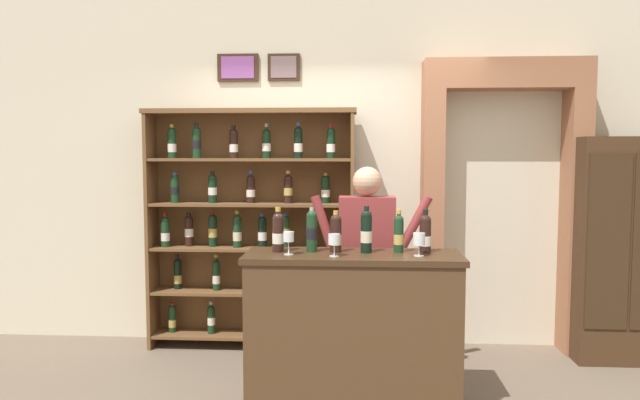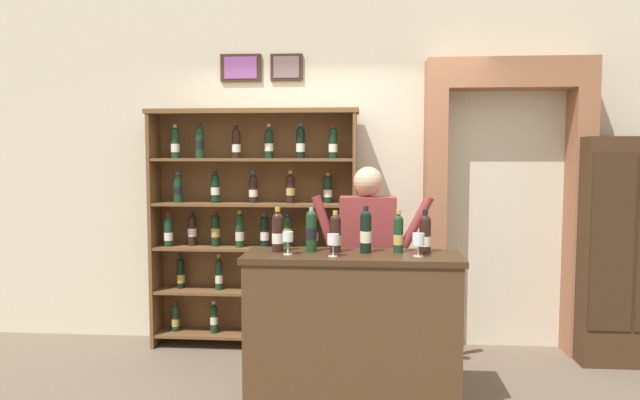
{
  "view_description": "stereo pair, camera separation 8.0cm",
  "coord_description": "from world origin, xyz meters",
  "px_view_note": "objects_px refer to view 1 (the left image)",
  "views": [
    {
      "loc": [
        0.2,
        -3.83,
        1.71
      ],
      "look_at": [
        -0.06,
        0.22,
        1.39
      ],
      "focal_mm": 33.0,
      "sensor_mm": 36.0,
      "label": 1
    },
    {
      "loc": [
        0.28,
        -3.82,
        1.71
      ],
      "look_at": [
        -0.06,
        0.22,
        1.39
      ],
      "focal_mm": 33.0,
      "sensor_mm": 36.0,
      "label": 2
    }
  ],
  "objects_px": {
    "shopkeeper": "(367,248)",
    "wine_glass_center": "(289,238)",
    "side_cabinet": "(619,249)",
    "tasting_bottle_bianco": "(312,230)",
    "tasting_counter": "(353,332)",
    "tasting_bottle_prosecco": "(425,233)",
    "wine_glass_spare": "(419,240)",
    "wine_shelf": "(251,222)",
    "tasting_bottle_rosso": "(366,231)",
    "tasting_bottle_chianti": "(399,233)",
    "wine_glass_left": "(334,240)",
    "tasting_bottle_brunello": "(278,232)",
    "tasting_bottle_grappa": "(336,233)"
  },
  "relations": [
    {
      "from": "side_cabinet",
      "to": "wine_glass_left",
      "type": "relative_size",
      "value": 12.62
    },
    {
      "from": "tasting_bottle_chianti",
      "to": "tasting_bottle_prosecco",
      "type": "relative_size",
      "value": 0.99
    },
    {
      "from": "wine_shelf",
      "to": "wine_glass_spare",
      "type": "bearing_deg",
      "value": -44.48
    },
    {
      "from": "shopkeeper",
      "to": "tasting_bottle_prosecco",
      "type": "distance_m",
      "value": 0.65
    },
    {
      "from": "tasting_bottle_rosso",
      "to": "tasting_bottle_chianti",
      "type": "relative_size",
      "value": 1.09
    },
    {
      "from": "tasting_counter",
      "to": "shopkeeper",
      "type": "distance_m",
      "value": 0.76
    },
    {
      "from": "tasting_counter",
      "to": "wine_shelf",
      "type": "bearing_deg",
      "value": 126.06
    },
    {
      "from": "tasting_bottle_brunello",
      "to": "wine_glass_spare",
      "type": "relative_size",
      "value": 1.99
    },
    {
      "from": "side_cabinet",
      "to": "tasting_bottle_chianti",
      "type": "bearing_deg",
      "value": -151.37
    },
    {
      "from": "tasting_bottle_brunello",
      "to": "wine_glass_left",
      "type": "relative_size",
      "value": 2.05
    },
    {
      "from": "tasting_bottle_brunello",
      "to": "tasting_bottle_bianco",
      "type": "distance_m",
      "value": 0.23
    },
    {
      "from": "tasting_bottle_brunello",
      "to": "tasting_bottle_chianti",
      "type": "xyz_separation_m",
      "value": [
        0.8,
        0.03,
        -0.01
      ]
    },
    {
      "from": "shopkeeper",
      "to": "tasting_bottle_brunello",
      "type": "relative_size",
      "value": 5.38
    },
    {
      "from": "tasting_bottle_prosecco",
      "to": "wine_glass_center",
      "type": "height_order",
      "value": "tasting_bottle_prosecco"
    },
    {
      "from": "wine_glass_spare",
      "to": "tasting_bottle_prosecco",
      "type": "bearing_deg",
      "value": 68.71
    },
    {
      "from": "wine_shelf",
      "to": "tasting_bottle_bianco",
      "type": "height_order",
      "value": "wine_shelf"
    },
    {
      "from": "tasting_counter",
      "to": "tasting_bottle_brunello",
      "type": "bearing_deg",
      "value": 174.86
    },
    {
      "from": "side_cabinet",
      "to": "tasting_bottle_bianco",
      "type": "height_order",
      "value": "side_cabinet"
    },
    {
      "from": "tasting_bottle_rosso",
      "to": "tasting_counter",
      "type": "bearing_deg",
      "value": -151.88
    },
    {
      "from": "tasting_bottle_bianco",
      "to": "shopkeeper",
      "type": "bearing_deg",
      "value": 53.79
    },
    {
      "from": "side_cabinet",
      "to": "tasting_bottle_prosecco",
      "type": "relative_size",
      "value": 6.36
    },
    {
      "from": "tasting_bottle_bianco",
      "to": "wine_glass_left",
      "type": "relative_size",
      "value": 2.04
    },
    {
      "from": "wine_shelf",
      "to": "tasting_bottle_brunello",
      "type": "distance_m",
      "value": 1.25
    },
    {
      "from": "tasting_bottle_brunello",
      "to": "wine_glass_spare",
      "type": "distance_m",
      "value": 0.93
    },
    {
      "from": "wine_shelf",
      "to": "wine_glass_left",
      "type": "distance_m",
      "value": 1.55
    },
    {
      "from": "tasting_counter",
      "to": "wine_glass_center",
      "type": "relative_size",
      "value": 9.44
    },
    {
      "from": "tasting_counter",
      "to": "side_cabinet",
      "type": "bearing_deg",
      "value": 26.76
    },
    {
      "from": "side_cabinet",
      "to": "tasting_bottle_brunello",
      "type": "xyz_separation_m",
      "value": [
        -2.68,
        -1.05,
        0.26
      ]
    },
    {
      "from": "wine_shelf",
      "to": "shopkeeper",
      "type": "height_order",
      "value": "wine_shelf"
    },
    {
      "from": "tasting_bottle_chianti",
      "to": "wine_glass_center",
      "type": "height_order",
      "value": "tasting_bottle_chianti"
    },
    {
      "from": "tasting_bottle_bianco",
      "to": "tasting_bottle_prosecco",
      "type": "bearing_deg",
      "value": 1.16
    },
    {
      "from": "side_cabinet",
      "to": "shopkeeper",
      "type": "distance_m",
      "value": 2.14
    },
    {
      "from": "tasting_bottle_chianti",
      "to": "tasting_bottle_prosecco",
      "type": "distance_m",
      "value": 0.18
    },
    {
      "from": "shopkeeper",
      "to": "wine_glass_left",
      "type": "relative_size",
      "value": 11.03
    },
    {
      "from": "shopkeeper",
      "to": "tasting_bottle_grappa",
      "type": "xyz_separation_m",
      "value": [
        -0.22,
        -0.52,
        0.18
      ]
    },
    {
      "from": "tasting_bottle_rosso",
      "to": "tasting_bottle_prosecco",
      "type": "xyz_separation_m",
      "value": [
        0.39,
        0.03,
        -0.02
      ]
    },
    {
      "from": "tasting_bottle_rosso",
      "to": "tasting_bottle_chianti",
      "type": "height_order",
      "value": "tasting_bottle_rosso"
    },
    {
      "from": "tasting_bottle_grappa",
      "to": "wine_glass_spare",
      "type": "xyz_separation_m",
      "value": [
        0.54,
        -0.12,
        -0.02
      ]
    },
    {
      "from": "tasting_bottle_bianco",
      "to": "side_cabinet",
      "type": "bearing_deg",
      "value": 22.85
    },
    {
      "from": "tasting_counter",
      "to": "tasting_bottle_prosecco",
      "type": "relative_size",
      "value": 4.93
    },
    {
      "from": "shopkeeper",
      "to": "wine_glass_center",
      "type": "height_order",
      "value": "shopkeeper"
    },
    {
      "from": "tasting_counter",
      "to": "tasting_bottle_bianco",
      "type": "xyz_separation_m",
      "value": [
        -0.28,
        0.06,
        0.67
      ]
    },
    {
      "from": "wine_glass_spare",
      "to": "wine_glass_center",
      "type": "relative_size",
      "value": 0.99
    },
    {
      "from": "tasting_bottle_grappa",
      "to": "wine_glass_center",
      "type": "xyz_separation_m",
      "value": [
        -0.3,
        -0.12,
        -0.02
      ]
    },
    {
      "from": "tasting_bottle_chianti",
      "to": "tasting_bottle_brunello",
      "type": "bearing_deg",
      "value": -177.9
    },
    {
      "from": "tasting_bottle_rosso",
      "to": "tasting_bottle_chianti",
      "type": "distance_m",
      "value": 0.22
    },
    {
      "from": "tasting_bottle_brunello",
      "to": "tasting_bottle_prosecco",
      "type": "xyz_separation_m",
      "value": [
        0.98,
        0.03,
        -0.01
      ]
    },
    {
      "from": "tasting_bottle_prosecco",
      "to": "wine_glass_left",
      "type": "bearing_deg",
      "value": -162.32
    },
    {
      "from": "tasting_bottle_bianco",
      "to": "tasting_bottle_rosso",
      "type": "distance_m",
      "value": 0.36
    },
    {
      "from": "wine_glass_center",
      "to": "side_cabinet",
      "type": "bearing_deg",
      "value": 24.13
    }
  ]
}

